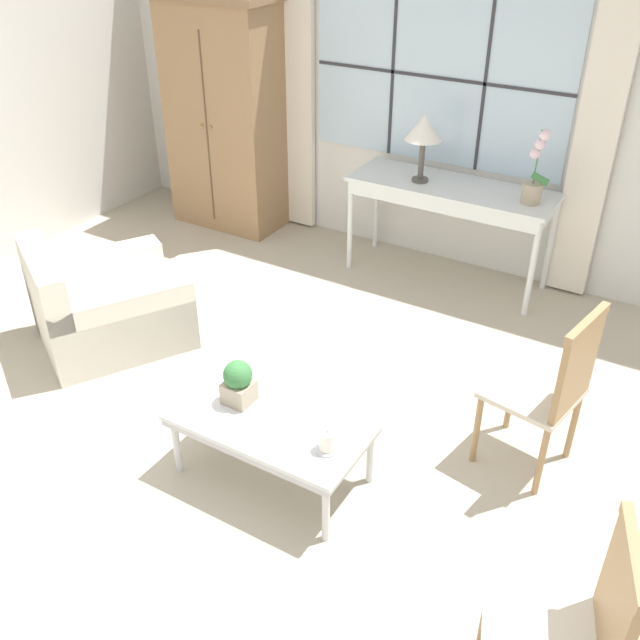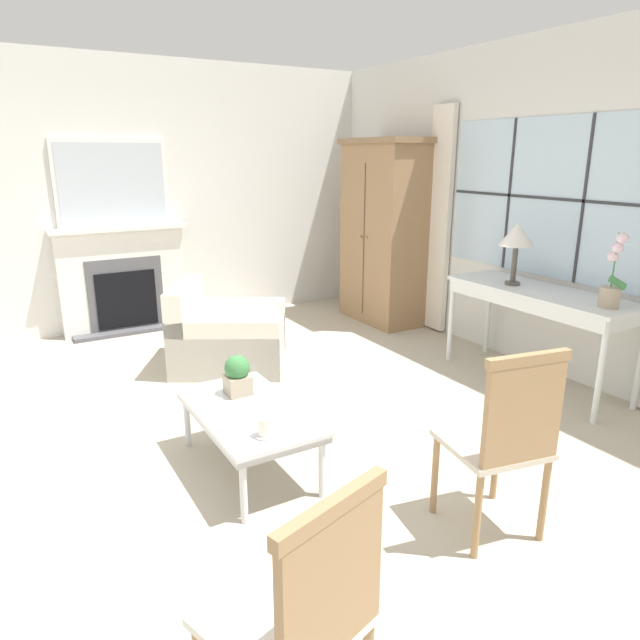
{
  "view_description": "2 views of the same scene",
  "coord_description": "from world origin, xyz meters",
  "px_view_note": "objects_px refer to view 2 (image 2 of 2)",
  "views": [
    {
      "loc": [
        2.09,
        -2.25,
        2.79
      ],
      "look_at": [
        0.42,
        0.54,
        0.76
      ],
      "focal_mm": 40.0,
      "sensor_mm": 36.0,
      "label": 1
    },
    {
      "loc": [
        3.28,
        -1.1,
        1.84
      ],
      "look_at": [
        0.12,
        0.73,
        0.77
      ],
      "focal_mm": 32.0,
      "sensor_mm": 36.0,
      "label": 2
    }
  ],
  "objects_px": {
    "armchair_upholstered": "(226,339)",
    "coffee_table": "(248,415)",
    "potted_orchid": "(612,281)",
    "console_table": "(540,300)",
    "side_chair_wooden": "(506,434)",
    "accent_chair_wooden": "(305,610)",
    "potted_plant_small": "(237,375)",
    "pillar_candle": "(265,428)",
    "armoire": "(384,232)",
    "table_lamp": "(517,237)",
    "fireplace": "(122,270)"
  },
  "relations": [
    {
      "from": "potted_orchid",
      "to": "pillar_candle",
      "type": "bearing_deg",
      "value": -93.42
    },
    {
      "from": "console_table",
      "to": "armchair_upholstered",
      "type": "height_order",
      "value": "console_table"
    },
    {
      "from": "accent_chair_wooden",
      "to": "side_chair_wooden",
      "type": "bearing_deg",
      "value": 108.79
    },
    {
      "from": "fireplace",
      "to": "accent_chair_wooden",
      "type": "bearing_deg",
      "value": -5.96
    },
    {
      "from": "accent_chair_wooden",
      "to": "pillar_candle",
      "type": "distance_m",
      "value": 1.38
    },
    {
      "from": "armoire",
      "to": "side_chair_wooden",
      "type": "distance_m",
      "value": 3.91
    },
    {
      "from": "fireplace",
      "to": "accent_chair_wooden",
      "type": "height_order",
      "value": "fireplace"
    },
    {
      "from": "console_table",
      "to": "potted_plant_small",
      "type": "xyz_separation_m",
      "value": [
        -0.14,
        -2.56,
        -0.18
      ]
    },
    {
      "from": "armchair_upholstered",
      "to": "side_chair_wooden",
      "type": "bearing_deg",
      "value": 5.31
    },
    {
      "from": "potted_orchid",
      "to": "table_lamp",
      "type": "bearing_deg",
      "value": -178.62
    },
    {
      "from": "potted_orchid",
      "to": "side_chair_wooden",
      "type": "relative_size",
      "value": 0.53
    },
    {
      "from": "potted_orchid",
      "to": "potted_plant_small",
      "type": "height_order",
      "value": "potted_orchid"
    },
    {
      "from": "potted_orchid",
      "to": "coffee_table",
      "type": "xyz_separation_m",
      "value": [
        -0.53,
        -2.56,
        -0.63
      ]
    },
    {
      "from": "armoire",
      "to": "table_lamp",
      "type": "xyz_separation_m",
      "value": [
        1.91,
        -0.08,
        0.19
      ]
    },
    {
      "from": "fireplace",
      "to": "armchair_upholstered",
      "type": "height_order",
      "value": "fireplace"
    },
    {
      "from": "armoire",
      "to": "coffee_table",
      "type": "bearing_deg",
      "value": -49.42
    },
    {
      "from": "side_chair_wooden",
      "to": "accent_chair_wooden",
      "type": "distance_m",
      "value": 1.41
    },
    {
      "from": "potted_orchid",
      "to": "pillar_candle",
      "type": "xyz_separation_m",
      "value": [
        -0.16,
        -2.61,
        -0.53
      ]
    },
    {
      "from": "table_lamp",
      "to": "potted_plant_small",
      "type": "relative_size",
      "value": 2.02
    },
    {
      "from": "side_chair_wooden",
      "to": "potted_plant_small",
      "type": "relative_size",
      "value": 3.98
    },
    {
      "from": "armchair_upholstered",
      "to": "pillar_candle",
      "type": "xyz_separation_m",
      "value": [
        2.11,
        -0.59,
        0.2
      ]
    },
    {
      "from": "pillar_candle",
      "to": "potted_plant_small",
      "type": "bearing_deg",
      "value": 171.52
    },
    {
      "from": "console_table",
      "to": "table_lamp",
      "type": "height_order",
      "value": "table_lamp"
    },
    {
      "from": "console_table",
      "to": "side_chair_wooden",
      "type": "relative_size",
      "value": 1.57
    },
    {
      "from": "armchair_upholstered",
      "to": "side_chair_wooden",
      "type": "distance_m",
      "value": 2.98
    },
    {
      "from": "table_lamp",
      "to": "coffee_table",
      "type": "bearing_deg",
      "value": -82.64
    },
    {
      "from": "potted_plant_small",
      "to": "armchair_upholstered",
      "type": "bearing_deg",
      "value": 161.77
    },
    {
      "from": "armchair_upholstered",
      "to": "accent_chair_wooden",
      "type": "bearing_deg",
      "value": -17.25
    },
    {
      "from": "coffee_table",
      "to": "potted_orchid",
      "type": "bearing_deg",
      "value": 78.37
    },
    {
      "from": "table_lamp",
      "to": "potted_orchid",
      "type": "xyz_separation_m",
      "value": [
        0.85,
        0.02,
        -0.21
      ]
    },
    {
      "from": "console_table",
      "to": "accent_chair_wooden",
      "type": "bearing_deg",
      "value": -60.76
    },
    {
      "from": "fireplace",
      "to": "potted_orchid",
      "type": "bearing_deg",
      "value": 33.69
    },
    {
      "from": "fireplace",
      "to": "armoire",
      "type": "relative_size",
      "value": 0.99
    },
    {
      "from": "console_table",
      "to": "armoire",
      "type": "bearing_deg",
      "value": 179.4
    },
    {
      "from": "potted_orchid",
      "to": "coffee_table",
      "type": "distance_m",
      "value": 2.68
    },
    {
      "from": "armchair_upholstered",
      "to": "potted_plant_small",
      "type": "bearing_deg",
      "value": -18.23
    },
    {
      "from": "side_chair_wooden",
      "to": "accent_chair_wooden",
      "type": "height_order",
      "value": "side_chair_wooden"
    },
    {
      "from": "table_lamp",
      "to": "pillar_candle",
      "type": "relative_size",
      "value": 4.19
    },
    {
      "from": "pillar_candle",
      "to": "armchair_upholstered",
      "type": "bearing_deg",
      "value": 164.43
    },
    {
      "from": "potted_orchid",
      "to": "accent_chair_wooden",
      "type": "bearing_deg",
      "value": -69.76
    },
    {
      "from": "console_table",
      "to": "potted_orchid",
      "type": "height_order",
      "value": "potted_orchid"
    },
    {
      "from": "armoire",
      "to": "potted_plant_small",
      "type": "bearing_deg",
      "value": -52.05
    },
    {
      "from": "fireplace",
      "to": "console_table",
      "type": "height_order",
      "value": "fireplace"
    },
    {
      "from": "accent_chair_wooden",
      "to": "potted_plant_small",
      "type": "bearing_deg",
      "value": 163.55
    },
    {
      "from": "table_lamp",
      "to": "potted_orchid",
      "type": "relative_size",
      "value": 0.96
    },
    {
      "from": "fireplace",
      "to": "potted_orchid",
      "type": "height_order",
      "value": "fireplace"
    },
    {
      "from": "armchair_upholstered",
      "to": "coffee_table",
      "type": "xyz_separation_m",
      "value": [
        1.74,
        -0.53,
        0.11
      ]
    },
    {
      "from": "armoire",
      "to": "accent_chair_wooden",
      "type": "relative_size",
      "value": 2.06
    },
    {
      "from": "potted_orchid",
      "to": "potted_plant_small",
      "type": "bearing_deg",
      "value": -106.58
    },
    {
      "from": "armchair_upholstered",
      "to": "pillar_candle",
      "type": "height_order",
      "value": "armchair_upholstered"
    }
  ]
}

